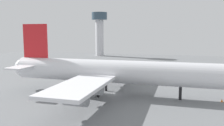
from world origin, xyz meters
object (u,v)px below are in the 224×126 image
fuel_truck (105,69)px  maintenance_van (70,74)px  control_tower (100,29)px  safety_cone_nose (222,100)px  cargo_airplane (111,72)px  catering_truck (185,75)px

fuel_truck → maintenance_van: 16.53m
fuel_truck → control_tower: 72.81m
fuel_truck → safety_cone_nose: (38.34, -31.29, -0.83)m
cargo_airplane → control_tower: 105.62m
maintenance_van → control_tower: 83.24m
catering_truck → control_tower: (-56.20, 69.45, 17.60)m
catering_truck → fuel_truck: catering_truck is taller
catering_truck → fuel_truck: (-30.83, 3.53, -0.06)m
maintenance_van → control_tower: (-16.26, 79.71, 17.64)m
control_tower → cargo_airplane: bearing=-69.2°
cargo_airplane → catering_truck: size_ratio=10.47×
cargo_airplane → maintenance_van: (-20.95, 18.30, -4.77)m
control_tower → catering_truck: bearing=-51.0°
maintenance_van → safety_cone_nose: size_ratio=7.28×
catering_truck → control_tower: bearing=129.0°
fuel_truck → safety_cone_nose: bearing=-39.2°
maintenance_van → safety_cone_nose: (47.45, -17.50, -0.85)m
catering_truck → safety_cone_nose: catering_truck is taller
fuel_truck → safety_cone_nose: 49.50m
safety_cone_nose → control_tower: bearing=123.2°
fuel_truck → control_tower: bearing=111.0°
maintenance_van → control_tower: control_tower is taller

